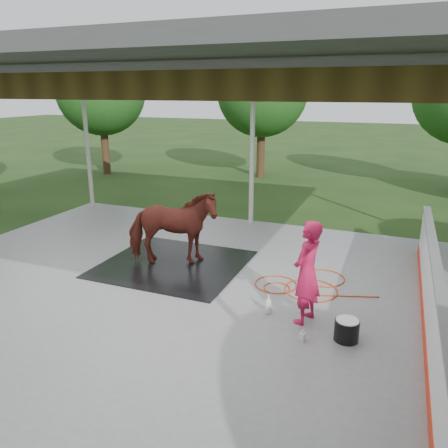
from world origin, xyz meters
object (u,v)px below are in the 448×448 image
at_px(dasher_board, 432,303).
at_px(handler, 307,272).
at_px(horse, 172,228).
at_px(wash_bucket, 347,330).

relative_size(dasher_board, handler, 4.49).
height_order(horse, handler, handler).
relative_size(dasher_board, horse, 4.01).
xyz_separation_m(horse, handler, (3.27, -1.39, 0.03)).
distance_m(horse, handler, 3.56).
height_order(horse, wash_bucket, horse).
distance_m(dasher_board, horse, 5.33).
height_order(dasher_board, handler, handler).
distance_m(dasher_board, handler, 2.00).
bearing_deg(dasher_board, horse, 168.71).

